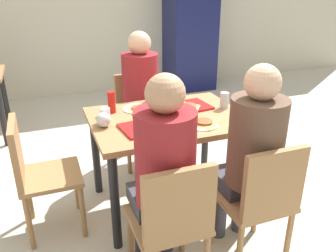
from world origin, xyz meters
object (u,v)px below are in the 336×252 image
paper_plate_center (137,109)px  drink_fridge (190,27)px  plastic_cup_c (105,115)px  soda_can (224,100)px  tray_red_near (149,127)px  main_table (168,129)px  pizza_slice_c (140,108)px  chair_left_end (36,170)px  pizza_slice_d (204,122)px  chair_near_left (172,219)px  person_far_side (142,91)px  chair_far_side (138,112)px  paper_plate_near_edge (202,124)px  foil_bundle (104,120)px  plastic_cup_b (192,128)px  tray_red_far (186,107)px  pizza_slice_b (190,105)px  person_in_red (163,166)px  person_in_brown_jacket (251,149)px  pizza_slice_a (150,125)px  plastic_cup_a (149,96)px  condiment_bottle (112,102)px

paper_plate_center → drink_fridge: (1.60, 2.62, 0.21)m
paper_plate_center → drink_fridge: bearing=58.6°
plastic_cup_c → soda_can: soda_can is taller
tray_red_near → plastic_cup_c: (-0.25, 0.20, 0.04)m
paper_plate_center → main_table: bearing=-53.8°
tray_red_near → pizza_slice_c: pizza_slice_c is taller
chair_left_end → pizza_slice_d: chair_left_end is taller
chair_near_left → person_far_side: bearing=79.2°
chair_far_side → paper_plate_near_edge: (0.16, -1.02, 0.25)m
chair_left_end → foil_bundle: 0.55m
plastic_cup_b → tray_red_far: bearing=70.7°
chair_near_left → plastic_cup_c: (-0.16, 0.85, 0.30)m
pizza_slice_b → pizza_slice_d: pizza_slice_b is taller
paper_plate_center → person_in_red: bearing=-97.1°
person_in_red → soda_can: 1.00m
person_in_red → plastic_cup_c: person_in_red is taller
chair_far_side → pizza_slice_c: (-0.15, -0.59, 0.26)m
pizza_slice_b → pizza_slice_d: (-0.04, -0.31, -0.01)m
chair_left_end → foil_bundle: size_ratio=8.39×
main_table → tray_red_near: 0.26m
pizza_slice_d → drink_fridge: (1.26, 3.06, 0.20)m
person_in_brown_jacket → pizza_slice_b: size_ratio=7.15×
person_far_side → plastic_cup_c: size_ratio=12.49×
paper_plate_center → plastic_cup_c: plastic_cup_c is taller
person_in_brown_jacket → plastic_cup_b: 0.40m
tray_red_near → pizza_slice_a: 0.03m
chair_left_end → plastic_cup_c: bearing=7.1°
pizza_slice_c → pizza_slice_d: 0.53m
pizza_slice_d → foil_bundle: 0.68m
tray_red_far → soda_can: 0.30m
person_in_brown_jacket → pizza_slice_a: 0.67m
chair_far_side → main_table: bearing=-90.0°
tray_red_near → paper_plate_near_edge: (0.36, -0.08, -0.00)m
foil_bundle → soda_can: bearing=2.5°
tray_red_near → tray_red_far: bearing=34.7°
paper_plate_center → pizza_slice_d: pizza_slice_d is taller
person_in_red → paper_plate_near_edge: size_ratio=5.68×
tray_red_near → person_in_brown_jacket: bearing=-47.5°
person_in_red → pizza_slice_b: person_in_red is taller
paper_plate_near_edge → plastic_cup_a: bearing=108.6°
main_table → plastic_cup_c: bearing=172.1°
pizza_slice_a → foil_bundle: 0.32m
chair_far_side → pizza_slice_c: chair_far_side is taller
main_table → pizza_slice_c: 0.28m
person_in_red → plastic_cup_b: person_in_red is taller
plastic_cup_a → plastic_cup_c: 0.50m
tray_red_far → plastic_cup_c: bearing=-174.5°
chair_far_side → plastic_cup_a: size_ratio=8.39×
condiment_bottle → tray_red_near: bearing=-65.9°
tray_red_far → drink_fridge: size_ratio=0.19×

